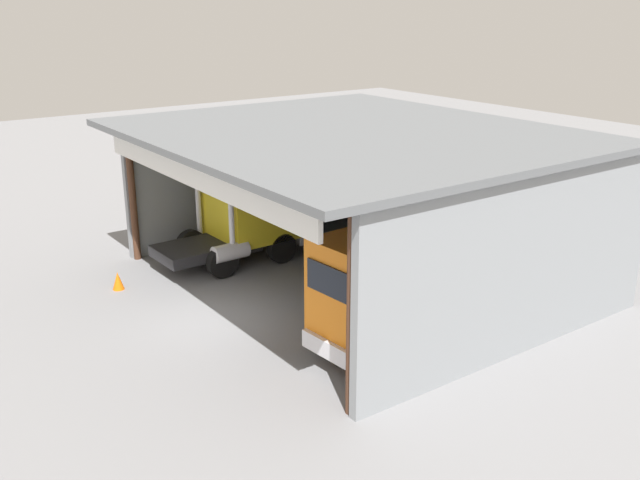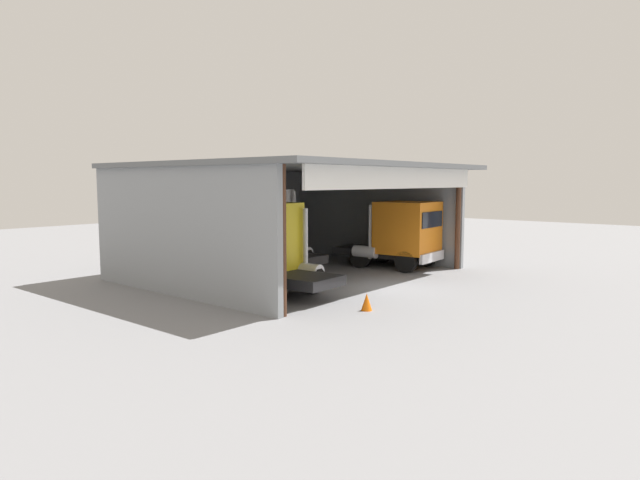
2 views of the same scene
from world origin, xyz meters
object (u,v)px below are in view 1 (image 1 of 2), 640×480
object	(u,v)px
truck_white_center_right_bay	(406,212)
oil_drum	(517,259)
truck_orange_left_bay	(385,296)
tool_cart	(492,258)
traffic_cone	(118,281)
truck_yellow_yard_outside	(245,209)

from	to	relation	value
truck_white_center_right_bay	oil_drum	bearing A→B (deg)	51.18
truck_orange_left_bay	oil_drum	xyz separation A→B (m)	(-1.98, 7.43, -1.21)
truck_white_center_right_bay	truck_orange_left_bay	xyz separation A→B (m)	(4.50, -4.76, -0.25)
tool_cart	traffic_cone	bearing A→B (deg)	-118.68
truck_orange_left_bay	tool_cart	xyz separation A→B (m)	(-2.49, 6.78, -1.19)
oil_drum	traffic_cone	xyz separation A→B (m)	(-6.26, -11.17, -0.19)
truck_orange_left_bay	traffic_cone	xyz separation A→B (m)	(-8.24, -3.74, -1.41)
tool_cart	truck_white_center_right_bay	bearing A→B (deg)	-134.95
traffic_cone	truck_white_center_right_bay	bearing A→B (deg)	66.26
truck_yellow_yard_outside	tool_cart	bearing A→B (deg)	43.71
traffic_cone	truck_orange_left_bay	bearing A→B (deg)	24.42
truck_yellow_yard_outside	oil_drum	bearing A→B (deg)	44.34
oil_drum	tool_cart	distance (m)	0.83
tool_cart	traffic_cone	xyz separation A→B (m)	(-5.75, -10.52, -0.22)
truck_yellow_yard_outside	oil_drum	distance (m)	9.22
truck_orange_left_bay	truck_white_center_right_bay	bearing A→B (deg)	-50.72
tool_cart	truck_yellow_yard_outside	bearing A→B (deg)	-134.91
truck_yellow_yard_outside	truck_white_center_right_bay	distance (m)	5.45
truck_orange_left_bay	oil_drum	world-z (taller)	truck_orange_left_bay
truck_orange_left_bay	oil_drum	distance (m)	7.78
truck_orange_left_bay	traffic_cone	distance (m)	9.16
truck_white_center_right_bay	oil_drum	distance (m)	3.96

